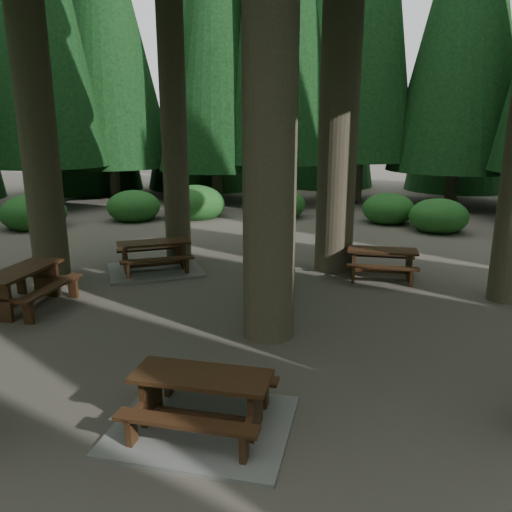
{
  "coord_description": "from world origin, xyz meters",
  "views": [
    {
      "loc": [
        0.73,
        -7.54,
        3.38
      ],
      "look_at": [
        0.57,
        1.17,
        1.1
      ],
      "focal_mm": 35.0,
      "sensor_mm": 36.0,
      "label": 1
    }
  ],
  "objects_px": {
    "picnic_table_a": "(202,411)",
    "picnic_table_b": "(23,282)",
    "picnic_table_d": "(382,259)",
    "picnic_table_c": "(155,261)"
  },
  "relations": [
    {
      "from": "picnic_table_a",
      "to": "picnic_table_b",
      "type": "relative_size",
      "value": 1.14
    },
    {
      "from": "picnic_table_a",
      "to": "picnic_table_d",
      "type": "relative_size",
      "value": 1.31
    },
    {
      "from": "picnic_table_b",
      "to": "picnic_table_d",
      "type": "height_order",
      "value": "picnic_table_b"
    },
    {
      "from": "picnic_table_d",
      "to": "picnic_table_c",
      "type": "bearing_deg",
      "value": -174.3
    },
    {
      "from": "picnic_table_c",
      "to": "picnic_table_d",
      "type": "height_order",
      "value": "picnic_table_c"
    },
    {
      "from": "picnic_table_a",
      "to": "picnic_table_b",
      "type": "distance_m",
      "value": 5.48
    },
    {
      "from": "picnic_table_a",
      "to": "picnic_table_d",
      "type": "height_order",
      "value": "picnic_table_a"
    },
    {
      "from": "picnic_table_c",
      "to": "picnic_table_d",
      "type": "bearing_deg",
      "value": -24.53
    },
    {
      "from": "picnic_table_a",
      "to": "picnic_table_d",
      "type": "bearing_deg",
      "value": 72.2
    },
    {
      "from": "picnic_table_a",
      "to": "picnic_table_b",
      "type": "bearing_deg",
      "value": 146.96
    }
  ]
}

